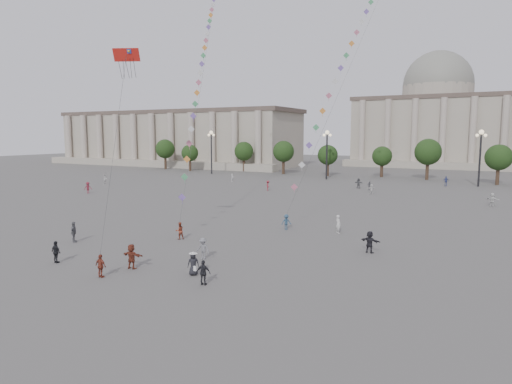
% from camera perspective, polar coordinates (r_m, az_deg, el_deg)
% --- Properties ---
extents(ground, '(360.00, 360.00, 0.00)m').
position_cam_1_polar(ground, '(32.34, -7.50, -10.53)').
color(ground, '#52504D').
rests_on(ground, ground).
extents(hall_west, '(84.00, 26.22, 17.20)m').
position_cam_1_polar(hall_west, '(150.95, -10.13, 6.61)').
color(hall_west, '#ACA390').
rests_on(hall_west, ground).
extents(hall_central, '(48.30, 34.30, 35.50)m').
position_cam_1_polar(hall_central, '(155.34, 21.54, 8.38)').
color(hall_central, '#ACA390').
rests_on(hall_central, ground).
extents(tree_row, '(137.12, 5.12, 8.00)m').
position_cam_1_polar(tree_row, '(104.67, 18.10, 4.46)').
color(tree_row, '#39271C').
rests_on(tree_row, ground).
extents(lamp_post_far_west, '(2.00, 0.90, 10.65)m').
position_cam_1_polar(lamp_post_far_west, '(114.02, -5.61, 5.97)').
color(lamp_post_far_west, '#262628').
rests_on(lamp_post_far_west, ground).
extents(lamp_post_mid_west, '(2.00, 0.90, 10.65)m').
position_cam_1_polar(lamp_post_mid_west, '(100.61, 8.86, 5.75)').
color(lamp_post_mid_west, '#262628').
rests_on(lamp_post_mid_west, ground).
extents(lamp_post_mid_east, '(2.00, 0.90, 10.65)m').
position_cam_1_polar(lamp_post_mid_east, '(95.10, 26.26, 5.01)').
color(lamp_post_mid_east, '#262628').
rests_on(lamp_post_mid_east, ground).
extents(person_crowd_0, '(1.20, 0.75, 1.91)m').
position_cam_1_polar(person_crowd_0, '(93.83, 22.64, 1.26)').
color(person_crowd_0, '#3A4483').
rests_on(person_crowd_0, ground).
extents(person_crowd_1, '(1.07, 1.15, 1.90)m').
position_cam_1_polar(person_crowd_1, '(96.02, -18.29, 1.58)').
color(person_crowd_1, white).
rests_on(person_crowd_1, ground).
extents(person_crowd_2, '(1.20, 1.43, 1.92)m').
position_cam_1_polar(person_crowd_2, '(81.02, -20.27, 0.51)').
color(person_crowd_2, maroon).
rests_on(person_crowd_2, ground).
extents(person_crowd_3, '(1.79, 0.89, 1.85)m').
position_cam_1_polar(person_crowd_3, '(39.33, 14.03, -6.07)').
color(person_crowd_3, '#232228').
rests_on(person_crowd_3, ground).
extents(person_crowd_4, '(1.46, 1.36, 1.63)m').
position_cam_1_polar(person_crowd_4, '(77.88, 14.22, 0.38)').
color(person_crowd_4, white).
rests_on(person_crowd_4, ground).
extents(person_crowd_6, '(1.18, 0.75, 1.73)m').
position_cam_1_polar(person_crowd_6, '(36.47, -6.65, -7.04)').
color(person_crowd_6, slate).
rests_on(person_crowd_6, ground).
extents(person_crowd_7, '(1.82, 1.20, 1.88)m').
position_cam_1_polar(person_crowd_7, '(70.05, 27.43, -0.87)').
color(person_crowd_7, silver).
rests_on(person_crowd_7, ground).
extents(person_crowd_10, '(0.41, 0.62, 1.71)m').
position_cam_1_polar(person_crowd_10, '(94.57, -2.98, 1.79)').
color(person_crowd_10, silver).
rests_on(person_crowd_10, ground).
extents(person_crowd_12, '(1.81, 1.05, 1.86)m').
position_cam_1_polar(person_crowd_12, '(85.21, 12.69, 1.08)').
color(person_crowd_12, slate).
rests_on(person_crowd_12, ground).
extents(person_crowd_13, '(0.80, 0.79, 1.86)m').
position_cam_1_polar(person_crowd_13, '(46.26, 10.24, -3.97)').
color(person_crowd_13, silver).
rests_on(person_crowd_13, ground).
extents(person_crowd_16, '(0.97, 0.50, 1.59)m').
position_cam_1_polar(person_crowd_16, '(82.66, 14.00, 0.76)').
color(person_crowd_16, slate).
rests_on(person_crowd_16, ground).
extents(person_crowd_17, '(1.22, 1.30, 1.76)m').
position_cam_1_polar(person_crowd_17, '(79.93, 1.50, 0.82)').
color(person_crowd_17, maroon).
rests_on(person_crowd_17, ground).
extents(tourist_0, '(0.97, 0.44, 1.64)m').
position_cam_1_polar(tourist_0, '(33.57, -18.84, -8.74)').
color(tourist_0, brown).
rests_on(tourist_0, ground).
extents(tourist_1, '(1.04, 0.51, 1.72)m').
position_cam_1_polar(tourist_1, '(38.44, -23.72, -6.89)').
color(tourist_1, black).
rests_on(tourist_1, ground).
extents(tourist_2, '(1.75, 0.66, 1.85)m').
position_cam_1_polar(tourist_2, '(35.01, -15.29, -7.77)').
color(tourist_2, brown).
rests_on(tourist_2, ground).
extents(tourist_3, '(0.98, 1.20, 1.91)m').
position_cam_1_polar(tourist_3, '(45.02, -21.83, -4.66)').
color(tourist_3, slate).
rests_on(tourist_3, ground).
extents(tourist_4, '(1.04, 0.59, 1.66)m').
position_cam_1_polar(tourist_4, '(30.49, -6.58, -9.99)').
color(tourist_4, black).
rests_on(tourist_4, ground).
extents(kite_flyer_0, '(0.94, 1.00, 1.63)m').
position_cam_1_polar(kite_flyer_0, '(43.63, -9.53, -4.79)').
color(kite_flyer_0, brown).
rests_on(kite_flyer_0, ground).
extents(kite_flyer_1, '(1.17, 1.14, 1.61)m').
position_cam_1_polar(kite_flyer_1, '(47.35, 3.80, -3.76)').
color(kite_flyer_1, '#2D4C67').
rests_on(kite_flyer_1, ground).
extents(hat_person, '(0.96, 0.92, 1.69)m').
position_cam_1_polar(hat_person, '(32.60, -7.85, -8.79)').
color(hat_person, black).
rests_on(hat_person, ground).
extents(dragon_kite, '(3.11, 4.41, 17.00)m').
position_cam_1_polar(dragon_kite, '(40.72, -15.86, 15.05)').
color(dragon_kite, red).
rests_on(dragon_kite, ground).
extents(kite_train_west, '(19.47, 36.27, 54.83)m').
position_cam_1_polar(kite_train_west, '(65.32, -6.44, 16.97)').
color(kite_train_west, '#3F3F3F').
rests_on(kite_train_west, ground).
extents(kite_train_mid, '(4.65, 39.31, 59.44)m').
position_cam_1_polar(kite_train_mid, '(67.57, 13.59, 20.45)').
color(kite_train_mid, '#3F3F3F').
rests_on(kite_train_mid, ground).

